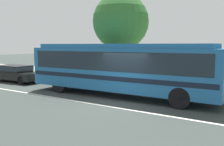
{
  "coord_description": "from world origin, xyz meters",
  "views": [
    {
      "loc": [
        6.29,
        -10.35,
        2.91
      ],
      "look_at": [
        -1.48,
        1.45,
        1.3
      ],
      "focal_mm": 39.89,
      "sensor_mm": 36.0,
      "label": 1
    }
  ],
  "objects": [
    {
      "name": "pedestrian_walking_along_curb",
      "position": [
        -3.74,
        4.63,
        1.09
      ],
      "size": [
        0.44,
        0.44,
        1.65
      ],
      "color": "navy",
      "rests_on": "sidewalk_slab"
    },
    {
      "name": "pedestrian_waiting_near_sign",
      "position": [
        0.35,
        4.79,
        1.09
      ],
      "size": [
        0.44,
        0.44,
        1.67
      ],
      "color": "#3D3744",
      "rests_on": "sidewalk_slab"
    },
    {
      "name": "bus_stop_sign",
      "position": [
        2.62,
        3.33,
        1.61
      ],
      "size": [
        0.14,
        0.44,
        2.32
      ],
      "color": "gray",
      "rests_on": "sidewalk_slab"
    },
    {
      "name": "lane_stripe_center",
      "position": [
        0.0,
        -0.8,
        0.0
      ],
      "size": [
        56.0,
        0.16,
        0.01
      ],
      "primitive_type": "cube",
      "color": "silver",
      "rests_on": "ground_plane"
    },
    {
      "name": "ground_plane",
      "position": [
        0.0,
        0.0,
        0.0
      ],
      "size": [
        120.0,
        120.0,
        0.0
      ],
      "primitive_type": "plane",
      "color": "#343C39"
    },
    {
      "name": "sidewalk_slab",
      "position": [
        0.0,
        6.94,
        0.06
      ],
      "size": [
        60.0,
        8.0,
        0.12
      ],
      "primitive_type": "cube",
      "color": "#999F8C",
      "rests_on": "ground_plane"
    },
    {
      "name": "sedan_behind_bus",
      "position": [
        -10.83,
        1.77,
        0.72
      ],
      "size": [
        4.74,
        1.93,
        1.29
      ],
      "color": "black",
      "rests_on": "ground_plane"
    },
    {
      "name": "street_tree_near_stop",
      "position": [
        -3.3,
        5.37,
        4.57
      ],
      "size": [
        4.09,
        4.09,
        6.51
      ],
      "color": "brown",
      "rests_on": "sidewalk_slab"
    },
    {
      "name": "transit_bus",
      "position": [
        -1.04,
        1.59,
        1.72
      ],
      "size": [
        11.25,
        2.82,
        2.96
      ],
      "color": "#1E5B95",
      "rests_on": "ground_plane"
    }
  ]
}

